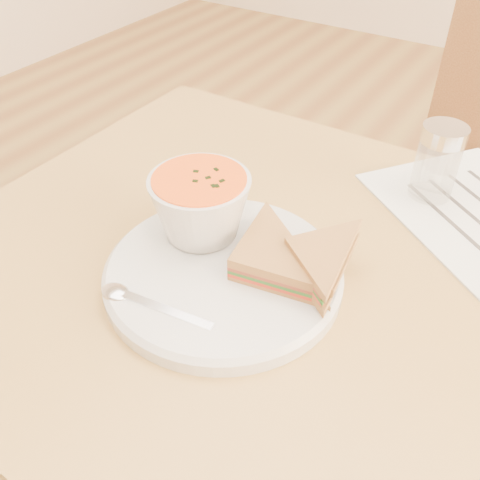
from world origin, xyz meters
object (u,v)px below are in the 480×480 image
Objects in this scene: condiment_shaker at (437,163)px; soup_bowl at (201,209)px; plate at (223,274)px; chair_far at (459,214)px; dining_table at (314,458)px.

soup_bowl is at bearing -127.95° from condiment_shaker.
plate is at bearing -33.00° from soup_bowl.
chair_far is 0.77m from plate.
soup_bowl is at bearing -173.30° from dining_table.
chair_far is 0.78m from soup_bowl.
dining_table is 0.49m from condiment_shaker.
soup_bowl is 0.33m from condiment_shaker.
plate is 0.08m from soup_bowl.
chair_far is at bearing 72.47° from soup_bowl.
chair_far is 8.66× the size of condiment_shaker.
chair_far reaches higher than plate.
dining_table is 0.41m from plate.
condiment_shaker is at bearing 102.34° from chair_far.
soup_bowl is (-0.21, -0.66, 0.34)m from chair_far.
chair_far is at bearing 89.03° from condiment_shaker.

